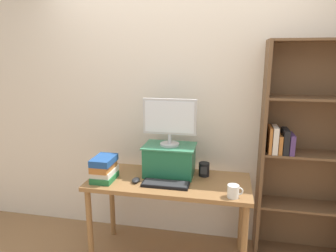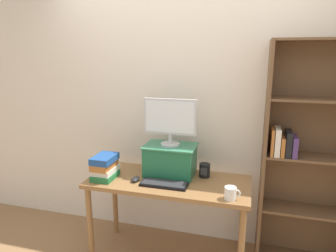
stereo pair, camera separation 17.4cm
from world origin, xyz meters
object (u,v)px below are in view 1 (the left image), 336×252
at_px(computer_mouse, 136,180).
at_px(keyboard, 166,184).
at_px(bookshelf_unit, 305,153).
at_px(riser_box, 170,159).
at_px(book_stack, 104,168).
at_px(desk, 169,190).
at_px(computer_monitor, 170,119).
at_px(desk_speaker, 204,169).
at_px(coffee_mug, 233,191).

bearing_deg(computer_mouse, keyboard, -3.41).
height_order(bookshelf_unit, riser_box, bookshelf_unit).
xyz_separation_m(riser_box, computer_mouse, (-0.25, -0.23, -0.13)).
relative_size(riser_box, book_stack, 1.72).
xyz_separation_m(desk, computer_monitor, (-0.02, 0.12, 0.60)).
bearing_deg(book_stack, desk_speaker, 17.37).
bearing_deg(book_stack, keyboard, -1.29).
distance_m(desk, computer_monitor, 0.61).
relative_size(desk, computer_mouse, 13.28).
height_order(desk, book_stack, book_stack).
height_order(desk, keyboard, keyboard).
distance_m(desk, bookshelf_unit, 1.24).
height_order(computer_monitor, keyboard, computer_monitor).
height_order(keyboard, computer_mouse, computer_mouse).
bearing_deg(desk, coffee_mug, -22.36).
relative_size(riser_box, computer_mouse, 4.39).
height_order(bookshelf_unit, keyboard, bookshelf_unit).
xyz_separation_m(bookshelf_unit, computer_mouse, (-1.42, -0.43, -0.20)).
height_order(computer_monitor, book_stack, computer_monitor).
height_order(riser_box, keyboard, riser_box).
height_order(desk, riser_box, riser_box).
bearing_deg(keyboard, riser_box, 93.22).
distance_m(keyboard, desk_speaker, 0.40).
bearing_deg(book_stack, computer_monitor, 23.61).
relative_size(desk, coffee_mug, 11.52).
distance_m(book_stack, desk_speaker, 0.87).
bearing_deg(computer_monitor, computer_mouse, -137.49).
height_order(computer_mouse, desk_speaker, desk_speaker).
xyz_separation_m(computer_mouse, book_stack, (-0.28, -0.00, 0.09)).
xyz_separation_m(computer_monitor, keyboard, (0.01, -0.24, -0.50)).
distance_m(bookshelf_unit, book_stack, 1.76).
distance_m(riser_box, computer_monitor, 0.36).
height_order(keyboard, book_stack, book_stack).
relative_size(computer_monitor, keyboard, 1.20).
distance_m(computer_mouse, coffee_mug, 0.82).
relative_size(riser_box, computer_monitor, 0.98).
distance_m(desk, keyboard, 0.16).
bearing_deg(computer_mouse, desk, 21.15).
bearing_deg(coffee_mug, desk_speaker, 123.92).
bearing_deg(bookshelf_unit, computer_monitor, -170.30).
distance_m(computer_mouse, book_stack, 0.29).
distance_m(bookshelf_unit, keyboard, 1.26).
height_order(riser_box, computer_monitor, computer_monitor).
bearing_deg(keyboard, desk_speaker, 42.99).
relative_size(bookshelf_unit, keyboard, 5.01).
bearing_deg(desk, computer_monitor, 98.75).
relative_size(desk, computer_monitor, 2.95).
height_order(book_stack, coffee_mug, book_stack).
relative_size(keyboard, computer_mouse, 3.74).
relative_size(keyboard, coffee_mug, 3.24).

